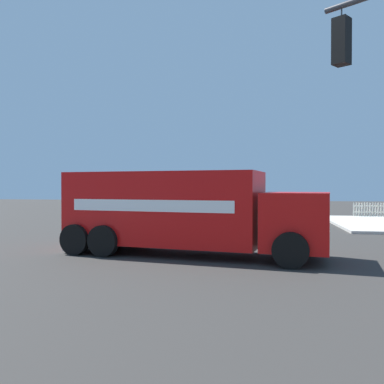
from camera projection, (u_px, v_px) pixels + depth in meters
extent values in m
plane|color=#33302D|center=(191.00, 253.00, 13.64)|extent=(100.00, 100.00, 0.00)
cube|color=red|center=(164.00, 208.00, 13.52)|extent=(6.66, 3.40, 2.35)
cube|color=red|center=(296.00, 221.00, 12.14)|extent=(2.26, 2.68, 1.70)
cube|color=black|center=(326.00, 210.00, 11.86)|extent=(0.41, 2.00, 0.88)
cube|color=#B2B2B7|center=(85.00, 243.00, 14.53)|extent=(0.57, 2.31, 0.21)
cube|color=white|center=(177.00, 203.00, 14.66)|extent=(5.27, 0.88, 0.36)
cube|color=white|center=(149.00, 206.00, 12.37)|extent=(5.27, 0.88, 0.36)
cylinder|color=black|center=(298.00, 239.00, 13.34)|extent=(1.03, 0.44, 1.00)
cylinder|color=black|center=(291.00, 250.00, 10.99)|extent=(1.03, 0.44, 1.00)
cylinder|color=black|center=(138.00, 233.00, 15.21)|extent=(1.03, 0.44, 1.00)
cylinder|color=black|center=(103.00, 241.00, 12.87)|extent=(1.03, 0.44, 1.00)
cylinder|color=black|center=(113.00, 232.00, 15.55)|extent=(1.03, 0.44, 1.00)
cylinder|color=black|center=(75.00, 240.00, 13.21)|extent=(1.03, 0.44, 1.00)
cylinder|color=#38383D|center=(342.00, 12.00, 8.27)|extent=(0.03, 0.03, 0.25)
cube|color=black|center=(341.00, 42.00, 8.27)|extent=(0.42, 0.42, 0.95)
sphere|color=red|center=(346.00, 28.00, 8.39)|extent=(0.20, 0.20, 0.20)
sphere|color=#EFA314|center=(346.00, 43.00, 8.40)|extent=(0.20, 0.20, 0.20)
sphere|color=#19CC4C|center=(346.00, 58.00, 8.40)|extent=(0.20, 0.20, 0.20)
cube|color=silver|center=(384.00, 210.00, 28.22)|extent=(0.08, 0.04, 0.95)
cube|color=silver|center=(381.00, 210.00, 28.25)|extent=(0.08, 0.04, 0.95)
cube|color=silver|center=(378.00, 209.00, 28.28)|extent=(0.08, 0.04, 0.95)
cube|color=silver|center=(375.00, 209.00, 28.31)|extent=(0.08, 0.04, 0.95)
cube|color=silver|center=(373.00, 209.00, 28.34)|extent=(0.08, 0.04, 0.95)
cube|color=silver|center=(370.00, 209.00, 28.37)|extent=(0.08, 0.04, 0.95)
cube|color=silver|center=(367.00, 209.00, 28.40)|extent=(0.08, 0.04, 0.95)
cube|color=silver|center=(365.00, 209.00, 28.43)|extent=(0.08, 0.04, 0.95)
cube|color=silver|center=(362.00, 209.00, 28.46)|extent=(0.08, 0.04, 0.95)
cube|color=silver|center=(359.00, 209.00, 28.49)|extent=(0.08, 0.04, 0.95)
cube|color=silver|center=(356.00, 209.00, 28.52)|extent=(0.08, 0.04, 0.95)
cube|color=silver|center=(354.00, 209.00, 28.55)|extent=(0.08, 0.04, 0.95)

